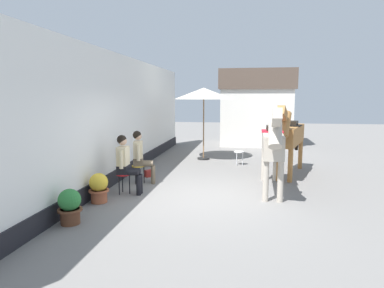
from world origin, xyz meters
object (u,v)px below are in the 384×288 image
object	(u,v)px
seated_visitor_far	(141,154)
spare_stool_white	(239,153)
saddled_horse_far	(291,136)
flower_planter_middle	(99,187)
seated_visitor_near	(126,161)
flower_planter_near	(70,206)
saddled_horse_near	(272,144)
cafe_parasol	(204,94)
satchel_bag	(149,173)

from	to	relation	value
seated_visitor_far	spare_stool_white	xyz separation A→B (m)	(2.47, 2.87, -0.38)
saddled_horse_far	flower_planter_middle	distance (m)	5.54
seated_visitor_near	seated_visitor_far	xyz separation A→B (m)	(0.04, 1.01, 0.00)
flower_planter_middle	flower_planter_near	bearing A→B (deg)	-88.81
saddled_horse_near	cafe_parasol	bearing A→B (deg)	118.36
flower_planter_middle	saddled_horse_near	bearing A→B (deg)	21.91
saddled_horse_near	spare_stool_white	size ratio (longest dim) A/B	6.52
saddled_horse_near	flower_planter_middle	xyz separation A→B (m)	(-3.72, -1.50, -0.82)
saddled_horse_near	cafe_parasol	size ratio (longest dim) A/B	1.16
seated_visitor_near	flower_planter_middle	size ratio (longest dim) A/B	2.17
flower_planter_middle	cafe_parasol	size ratio (longest dim) A/B	0.25
cafe_parasol	satchel_bag	xyz separation A→B (m)	(-1.17, -2.98, -2.26)
seated_visitor_far	saddled_horse_far	distance (m)	4.29
seated_visitor_near	flower_planter_middle	world-z (taller)	seated_visitor_near
saddled_horse_near	satchel_bag	size ratio (longest dim) A/B	10.71
saddled_horse_far	cafe_parasol	xyz separation A→B (m)	(-2.79, 2.15, 1.20)
saddled_horse_far	flower_planter_near	world-z (taller)	saddled_horse_far
saddled_horse_far	cafe_parasol	distance (m)	3.72
flower_planter_near	spare_stool_white	world-z (taller)	flower_planter_near
saddled_horse_far	flower_planter_near	xyz separation A→B (m)	(-4.33, -4.60, -0.82)
seated_visitor_near	saddled_horse_far	distance (m)	4.79
seated_visitor_near	saddled_horse_near	world-z (taller)	saddled_horse_near
flower_planter_near	seated_visitor_near	bearing A→B (deg)	80.72
spare_stool_white	saddled_horse_near	bearing A→B (deg)	-74.69
flower_planter_middle	spare_stool_white	bearing A→B (deg)	58.11
flower_planter_middle	satchel_bag	world-z (taller)	flower_planter_middle
seated_visitor_near	satchel_bag	size ratio (longest dim) A/B	4.96
flower_planter_near	cafe_parasol	world-z (taller)	cafe_parasol
flower_planter_near	saddled_horse_far	bearing A→B (deg)	46.73
saddled_horse_far	spare_stool_white	bearing A→B (deg)	139.35
cafe_parasol	satchel_bag	world-z (taller)	cafe_parasol
saddled_horse_far	cafe_parasol	world-z (taller)	cafe_parasol
satchel_bag	spare_stool_white	bearing A→B (deg)	168.82
flower_planter_middle	cafe_parasol	bearing A→B (deg)	73.99
saddled_horse_near	saddled_horse_far	xyz separation A→B (m)	(0.64, 1.83, 0.00)
seated_visitor_near	spare_stool_white	world-z (taller)	seated_visitor_near
cafe_parasol	spare_stool_white	bearing A→B (deg)	-33.79
seated_visitor_far	flower_planter_middle	xyz separation A→B (m)	(-0.39, -1.73, -0.44)
seated_visitor_near	cafe_parasol	xyz separation A→B (m)	(1.22, 4.74, 1.59)
cafe_parasol	satchel_bag	distance (m)	3.92
seated_visitor_near	spare_stool_white	size ratio (longest dim) A/B	3.02
saddled_horse_near	saddled_horse_far	world-z (taller)	same
seated_visitor_near	flower_planter_middle	distance (m)	0.92
seated_visitor_near	saddled_horse_far	world-z (taller)	saddled_horse_far
saddled_horse_near	satchel_bag	distance (m)	3.63
saddled_horse_near	flower_planter_near	distance (m)	4.69
seated_visitor_near	saddled_horse_near	size ratio (longest dim) A/B	0.46
saddled_horse_near	saddled_horse_far	bearing A→B (deg)	70.81
satchel_bag	seated_visitor_near	bearing A→B (deg)	36.87
spare_stool_white	satchel_bag	world-z (taller)	spare_stool_white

